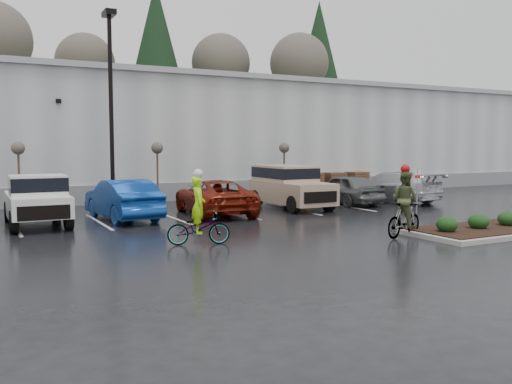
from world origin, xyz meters
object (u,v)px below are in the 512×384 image
sapling_west (18,152)px  car_red (214,197)px  pickup_white (36,199)px  suv_tan (291,187)px  fire_lane_sign (417,192)px  car_blue (122,199)px  cyclist_hivis (199,221)px  pallet_stack_a (311,184)px  sapling_east (284,151)px  pallet_stack_c (356,182)px  lamppost (111,88)px  sapling_mid (157,151)px  cyclist_olive (404,211)px  pallet_stack_b (334,183)px  car_far_silver (391,187)px  car_grey (345,189)px

sapling_west → car_red: bearing=-33.7°
pickup_white → suv_tan: (11.46, 0.23, 0.05)m
fire_lane_sign → car_blue: fire_lane_sign is taller
cyclist_hivis → pallet_stack_a: bearing=-28.2°
car_blue → pallet_stack_a: bearing=-161.5°
fire_lane_sign → suv_tan: 8.24m
sapling_east → pallet_stack_c: sapling_east is taller
lamppost → suv_tan: 9.67m
pallet_stack_c → pickup_white: bearing=-163.7°
sapling_mid → cyclist_olive: 14.15m
pickup_white → sapling_east: bearing=19.2°
pallet_stack_c → lamppost: bearing=-172.9°
sapling_east → pallet_stack_b: sapling_east is taller
suv_tan → car_far_silver: bearing=0.2°
car_red → cyclist_hivis: (-3.30, -6.51, -0.05)m
sapling_west → suv_tan: (11.69, -4.56, -1.70)m
suv_tan → cyclist_hivis: bearing=-137.2°
car_grey → pallet_stack_a: bearing=-106.1°
pickup_white → suv_tan: suv_tan is taller
sapling_west → cyclist_olive: 17.23m
pickup_white → lamppost: bearing=45.2°
pallet_stack_a → fire_lane_sign: size_ratio=0.61×
pallet_stack_c → car_grey: bearing=-132.6°
pallet_stack_b → car_grey: 6.12m
car_grey → fire_lane_sign: bearing=67.0°
sapling_east → pallet_stack_a: 3.39m
sapling_east → pallet_stack_a: bearing=21.8°
pallet_stack_a → car_blue: (-12.98, -5.80, 0.15)m
car_grey → cyclist_olive: size_ratio=1.89×
pallet_stack_b → pickup_white: bearing=-162.1°
car_far_silver → cyclist_olive: 11.45m
car_grey → car_blue: bearing=0.9°
suv_tan → cyclist_olive: 8.88m
sapling_mid → suv_tan: size_ratio=0.63×
car_grey → car_far_silver: bearing=173.5°
sapling_mid → sapling_west: bearing=180.0°
suv_tan → car_grey: bearing=4.5°
pallet_stack_a → pallet_stack_b: (1.70, 0.00, 0.00)m
car_blue → cyclist_hivis: cyclist_hivis is taller
car_grey → pallet_stack_c: bearing=-134.2°
car_red → car_grey: (7.64, 0.70, 0.01)m
fire_lane_sign → car_grey: 9.16m
pallet_stack_b → car_far_silver: size_ratio=0.24×
car_red → car_far_silver: car_far_silver is taller
pallet_stack_c → pickup_white: (-19.77, -5.79, 0.30)m
pickup_white → cyclist_olive: (10.46, -8.59, -0.11)m
sapling_mid → sapling_east: size_ratio=1.00×
fire_lane_sign → cyclist_hivis: cyclist_hivis is taller
suv_tan → sapling_mid: bearing=138.7°
pallet_stack_a → cyclist_olive: 15.51m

